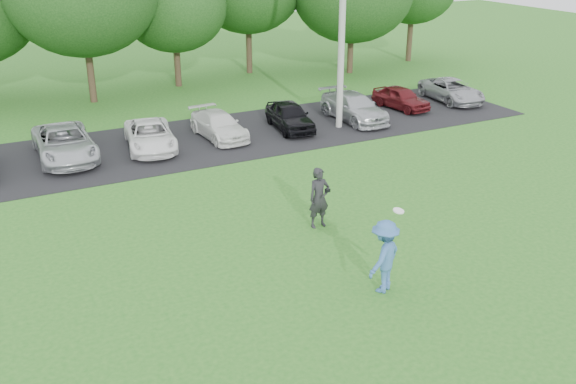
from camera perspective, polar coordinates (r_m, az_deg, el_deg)
name	(u,v)px	position (r m, az deg, el deg)	size (l,w,h in m)	color
ground	(351,287)	(16.38, 5.63, -8.43)	(100.00, 100.00, 0.00)	#23661D
parking_lot	(185,142)	(27.23, -9.15, 4.37)	(32.00, 6.50, 0.03)	black
utility_pole	(342,19)	(28.10, 4.84, 15.06)	(0.28, 0.28, 9.50)	#A5A4A0
frisbee_player	(384,256)	(15.90, 8.54, -5.67)	(1.41, 1.19, 2.20)	#3965A1
camera_bystander	(319,198)	(19.06, 2.78, -0.52)	(0.69, 0.46, 1.86)	black
parked_cars	(168,132)	(26.77, -10.60, 5.28)	(30.96, 4.93, 1.26)	#561215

